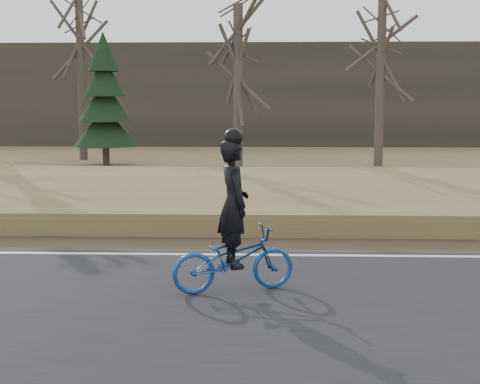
{
  "coord_description": "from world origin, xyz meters",
  "views": [
    {
      "loc": [
        -0.15,
        -10.88,
        2.65
      ],
      "look_at": [
        -0.55,
        0.5,
        1.1
      ],
      "focal_mm": 50.0,
      "sensor_mm": 36.0,
      "label": 1
    }
  ],
  "objects": [
    {
      "name": "cyclist",
      "position": [
        -0.55,
        -1.96,
        0.78
      ],
      "size": [
        1.8,
        1.09,
        2.24
      ],
      "rotation": [
        0.0,
        0.0,
        1.89
      ],
      "color": "navy",
      "rests_on": "road"
    },
    {
      "name": "railroad",
      "position": [
        0.0,
        8.0,
        0.53
      ],
      "size": [
        120.0,
        2.4,
        0.29
      ],
      "color": "black",
      "rests_on": "ballast"
    },
    {
      "name": "embankment",
      "position": [
        0.0,
        4.2,
        0.22
      ],
      "size": [
        120.0,
        5.0,
        0.44
      ],
      "primitive_type": "cube",
      "color": "olive",
      "rests_on": "ground"
    },
    {
      "name": "shoulder",
      "position": [
        0.0,
        1.2,
        0.02
      ],
      "size": [
        120.0,
        1.6,
        0.04
      ],
      "primitive_type": "cube",
      "color": "#473A2B",
      "rests_on": "ground"
    },
    {
      "name": "treeline_backdrop",
      "position": [
        0.0,
        30.0,
        3.0
      ],
      "size": [
        120.0,
        4.0,
        6.0
      ],
      "primitive_type": "cube",
      "color": "#383328",
      "rests_on": "ground"
    },
    {
      "name": "edge_line",
      "position": [
        0.0,
        0.2,
        0.07
      ],
      "size": [
        120.0,
        0.12,
        0.01
      ],
      "primitive_type": "cube",
      "color": "silver",
      "rests_on": "road"
    },
    {
      "name": "bare_tree_center",
      "position": [
        4.57,
        16.75,
        4.05
      ],
      "size": [
        0.36,
        0.36,
        8.11
      ],
      "primitive_type": "cylinder",
      "color": "#4D4239",
      "rests_on": "ground"
    },
    {
      "name": "bare_tree_left",
      "position": [
        -8.34,
        19.18,
        4.49
      ],
      "size": [
        0.36,
        0.36,
        8.97
      ],
      "primitive_type": "cylinder",
      "color": "#4D4239",
      "rests_on": "ground"
    },
    {
      "name": "bare_tree_near_left",
      "position": [
        -1.09,
        13.65,
        3.06
      ],
      "size": [
        0.36,
        0.36,
        6.11
      ],
      "primitive_type": "cylinder",
      "color": "#4D4239",
      "rests_on": "ground"
    },
    {
      "name": "ballast",
      "position": [
        0.0,
        8.0,
        0.23
      ],
      "size": [
        120.0,
        3.0,
        0.45
      ],
      "primitive_type": "cube",
      "color": "slate",
      "rests_on": "ground"
    },
    {
      "name": "ground",
      "position": [
        0.0,
        0.0,
        0.0
      ],
      "size": [
        120.0,
        120.0,
        0.0
      ],
      "primitive_type": "plane",
      "color": "olive",
      "rests_on": "ground"
    },
    {
      "name": "road",
      "position": [
        0.0,
        -2.5,
        0.03
      ],
      "size": [
        120.0,
        6.0,
        0.06
      ],
      "primitive_type": "cube",
      "color": "black",
      "rests_on": "ground"
    },
    {
      "name": "conifer",
      "position": [
        -6.61,
        16.23,
        2.57
      ],
      "size": [
        2.6,
        2.6,
        5.44
      ],
      "color": "#4D4239",
      "rests_on": "ground"
    }
  ]
}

